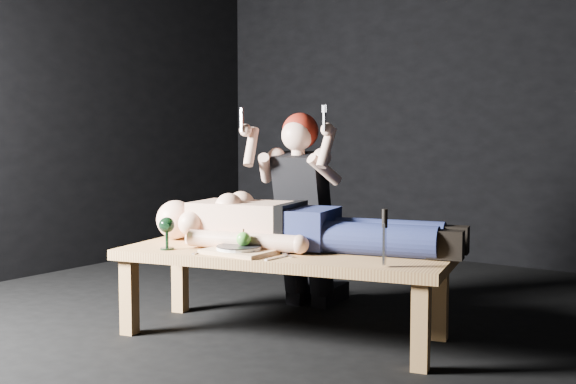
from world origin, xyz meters
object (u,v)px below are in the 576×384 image
object	(u,v)px
goblet	(167,233)
carving_knife	(385,238)
kneeling_woman	(307,208)
lying_man	(302,221)
serving_tray	(239,251)
table	(282,294)

from	to	relation	value
goblet	carving_knife	xyz separation A→B (m)	(1.15, 0.21, 0.05)
kneeling_woman	carving_knife	world-z (taller)	kneeling_woman
lying_man	goblet	distance (m)	0.71
serving_tray	lying_man	bearing A→B (deg)	65.06
table	kneeling_woman	bearing A→B (deg)	99.38
lying_man	serving_tray	distance (m)	0.39
kneeling_woman	carving_knife	distance (m)	1.12
lying_man	kneeling_woman	xyz separation A→B (m)	(-0.27, 0.46, 0.01)
lying_man	goblet	size ratio (longest dim) A/B	10.79
serving_tray	goblet	xyz separation A→B (m)	(-0.38, -0.12, 0.07)
table	carving_knife	distance (m)	0.73
table	lying_man	xyz separation A→B (m)	(0.02, 0.14, 0.37)
table	kneeling_woman	size ratio (longest dim) A/B	1.40
table	carving_knife	xyz separation A→B (m)	(0.63, -0.10, 0.36)
lying_man	kneeling_woman	size ratio (longest dim) A/B	1.51
carving_knife	goblet	bearing A→B (deg)	177.67
serving_tray	goblet	bearing A→B (deg)	-163.10
serving_tray	carving_knife	size ratio (longest dim) A/B	1.29
serving_tray	carving_knife	world-z (taller)	carving_knife
kneeling_woman	goblet	distance (m)	0.96
goblet	carving_knife	bearing A→B (deg)	10.40
table	lying_man	size ratio (longest dim) A/B	0.93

